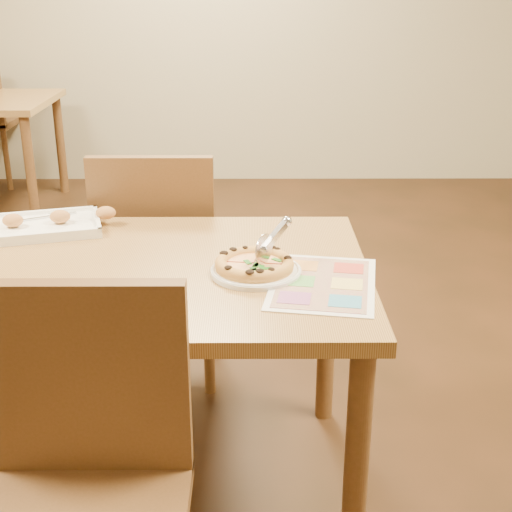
{
  "coord_description": "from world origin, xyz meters",
  "views": [
    {
      "loc": [
        0.34,
        -1.78,
        1.46
      ],
      "look_at": [
        0.35,
        -0.05,
        0.77
      ],
      "focal_mm": 50.0,
      "sensor_mm": 36.0,
      "label": 1
    }
  ],
  "objects_px": {
    "appetizer_tray": "(47,225)",
    "pizza_cutter": "(272,240)",
    "dining_table": "(129,296)",
    "chair_far": "(157,242)",
    "plate": "(256,271)",
    "menu": "(323,283)",
    "pizza": "(254,264)",
    "chair_near": "(82,454)"
  },
  "relations": [
    {
      "from": "plate",
      "to": "appetizer_tray",
      "type": "distance_m",
      "value": 0.73
    },
    {
      "from": "plate",
      "to": "pizza",
      "type": "height_order",
      "value": "pizza"
    },
    {
      "from": "pizza_cutter",
      "to": "menu",
      "type": "xyz_separation_m",
      "value": [
        0.13,
        -0.1,
        -0.08
      ]
    },
    {
      "from": "pizza_cutter",
      "to": "appetizer_tray",
      "type": "distance_m",
      "value": 0.76
    },
    {
      "from": "dining_table",
      "to": "appetizer_tray",
      "type": "distance_m",
      "value": 0.43
    },
    {
      "from": "pizza",
      "to": "pizza_cutter",
      "type": "distance_m",
      "value": 0.08
    },
    {
      "from": "pizza",
      "to": "menu",
      "type": "distance_m",
      "value": 0.19
    },
    {
      "from": "pizza_cutter",
      "to": "menu",
      "type": "height_order",
      "value": "pizza_cutter"
    },
    {
      "from": "appetizer_tray",
      "to": "menu",
      "type": "xyz_separation_m",
      "value": [
        0.81,
        -0.41,
        -0.01
      ]
    },
    {
      "from": "chair_far",
      "to": "appetizer_tray",
      "type": "bearing_deg",
      "value": 45.92
    },
    {
      "from": "plate",
      "to": "appetizer_tray",
      "type": "height_order",
      "value": "appetizer_tray"
    },
    {
      "from": "dining_table",
      "to": "chair_far",
      "type": "xyz_separation_m",
      "value": [
        -0.0,
        0.6,
        -0.07
      ]
    },
    {
      "from": "plate",
      "to": "appetizer_tray",
      "type": "bearing_deg",
      "value": 151.85
    },
    {
      "from": "dining_table",
      "to": "chair_far",
      "type": "distance_m",
      "value": 0.61
    },
    {
      "from": "appetizer_tray",
      "to": "chair_far",
      "type": "bearing_deg",
      "value": 45.92
    },
    {
      "from": "appetizer_tray",
      "to": "pizza_cutter",
      "type": "bearing_deg",
      "value": -24.46
    },
    {
      "from": "dining_table",
      "to": "appetizer_tray",
      "type": "relative_size",
      "value": 3.15
    },
    {
      "from": "pizza_cutter",
      "to": "plate",
      "type": "bearing_deg",
      "value": 160.8
    },
    {
      "from": "dining_table",
      "to": "chair_far",
      "type": "bearing_deg",
      "value": 90.0
    },
    {
      "from": "chair_far",
      "to": "appetizer_tray",
      "type": "distance_m",
      "value": 0.46
    },
    {
      "from": "plate",
      "to": "menu",
      "type": "xyz_separation_m",
      "value": [
        0.17,
        -0.07,
        -0.0
      ]
    },
    {
      "from": "chair_near",
      "to": "pizza_cutter",
      "type": "bearing_deg",
      "value": 56.43
    },
    {
      "from": "dining_table",
      "to": "appetizer_tray",
      "type": "height_order",
      "value": "appetizer_tray"
    },
    {
      "from": "dining_table",
      "to": "pizza_cutter",
      "type": "relative_size",
      "value": 9.18
    },
    {
      "from": "chair_near",
      "to": "pizza",
      "type": "bearing_deg",
      "value": 58.49
    },
    {
      "from": "pizza_cutter",
      "to": "appetizer_tray",
      "type": "xyz_separation_m",
      "value": [
        -0.68,
        0.31,
        -0.07
      ]
    },
    {
      "from": "pizza",
      "to": "appetizer_tray",
      "type": "bearing_deg",
      "value": 152.15
    },
    {
      "from": "pizza_cutter",
      "to": "appetizer_tray",
      "type": "relative_size",
      "value": 0.34
    },
    {
      "from": "appetizer_tray",
      "to": "pizza",
      "type": "bearing_deg",
      "value": -27.85
    },
    {
      "from": "dining_table",
      "to": "chair_near",
      "type": "xyz_separation_m",
      "value": [
        0.0,
        -0.6,
        -0.07
      ]
    },
    {
      "from": "plate",
      "to": "menu",
      "type": "height_order",
      "value": "plate"
    },
    {
      "from": "dining_table",
      "to": "pizza",
      "type": "bearing_deg",
      "value": -6.58
    },
    {
      "from": "dining_table",
      "to": "appetizer_tray",
      "type": "bearing_deg",
      "value": 134.66
    },
    {
      "from": "plate",
      "to": "pizza",
      "type": "distance_m",
      "value": 0.02
    },
    {
      "from": "chair_far",
      "to": "menu",
      "type": "height_order",
      "value": "chair_far"
    },
    {
      "from": "chair_near",
      "to": "menu",
      "type": "distance_m",
      "value": 0.73
    },
    {
      "from": "pizza_cutter",
      "to": "dining_table",
      "type": "bearing_deg",
      "value": 120.72
    },
    {
      "from": "chair_far",
      "to": "menu",
      "type": "bearing_deg",
      "value": 125.92
    },
    {
      "from": "chair_near",
      "to": "pizza",
      "type": "height_order",
      "value": "chair_near"
    },
    {
      "from": "dining_table",
      "to": "chair_near",
      "type": "height_order",
      "value": "chair_near"
    },
    {
      "from": "chair_near",
      "to": "pizza_cutter",
      "type": "xyz_separation_m",
      "value": [
        0.39,
        0.59,
        0.24
      ]
    },
    {
      "from": "chair_far",
      "to": "plate",
      "type": "relative_size",
      "value": 1.97
    }
  ]
}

